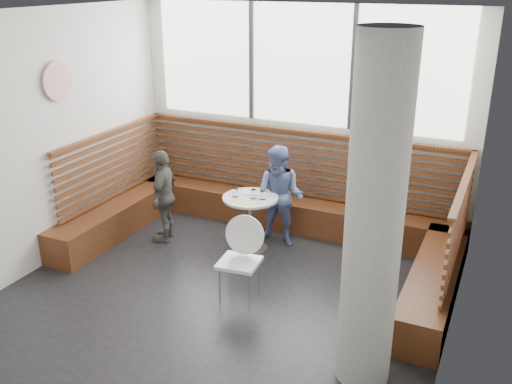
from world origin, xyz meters
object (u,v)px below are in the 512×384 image
at_px(adult_man, 378,209).
at_px(child_back, 280,197).
at_px(child_left, 164,195).
at_px(cafe_table, 250,212).
at_px(concrete_column, 374,220).
at_px(cafe_chair, 242,252).

relative_size(adult_man, child_back, 1.27).
bearing_deg(child_left, cafe_table, 84.26).
height_order(adult_man, child_left, adult_man).
relative_size(concrete_column, child_back, 2.26).
distance_m(concrete_column, cafe_chair, 2.09).
bearing_deg(cafe_table, child_back, 47.63).
xyz_separation_m(child_back, child_left, (-1.53, -0.53, -0.05)).
distance_m(cafe_table, cafe_chair, 1.24).
height_order(cafe_table, child_back, child_back).
relative_size(cafe_chair, child_back, 0.69).
height_order(cafe_chair, adult_man, adult_man).
bearing_deg(cafe_table, cafe_chair, -69.06).
bearing_deg(adult_man, concrete_column, -159.38).
distance_m(child_back, child_left, 1.62).
xyz_separation_m(cafe_table, child_back, (0.29, 0.32, 0.16)).
bearing_deg(adult_man, child_left, 104.01).
xyz_separation_m(concrete_column, child_left, (-3.33, 1.73, -0.94)).
distance_m(cafe_chair, child_back, 1.49).
xyz_separation_m(cafe_chair, adult_man, (1.27, 1.17, 0.32)).
bearing_deg(concrete_column, child_back, 128.44).
height_order(cafe_chair, child_back, child_back).
relative_size(adult_man, child_left, 1.36).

